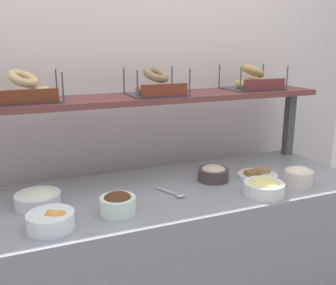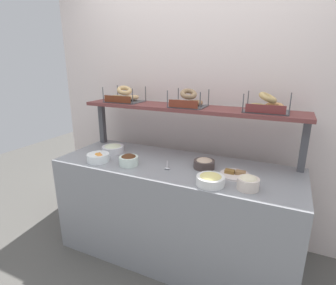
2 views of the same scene
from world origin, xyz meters
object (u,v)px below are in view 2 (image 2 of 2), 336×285
bowl_scallion_spread (113,148)px  serving_spoon_near_plate (167,166)px  bowl_tuna_salad (204,163)px  bagel_basket_plain (124,97)px  bowl_potato_salad (248,182)px  bowl_fruit_salad (98,157)px  bagel_basket_sesame (267,106)px  bowl_chocolate_spread (129,160)px  serving_plate_white (235,174)px  bagel_basket_everything (188,101)px  bowl_egg_salad (210,179)px

bowl_scallion_spread → serving_spoon_near_plate: 0.62m
bowl_tuna_salad → bagel_basket_plain: bearing=164.3°
bowl_potato_salad → serving_spoon_near_plate: bowl_potato_salad is taller
bowl_fruit_salad → bagel_basket_sesame: bagel_basket_sesame is taller
bowl_chocolate_spread → bowl_potato_salad: bearing=-2.0°
bowl_scallion_spread → bowl_fruit_salad: bearing=-82.7°
serving_plate_white → bagel_basket_sesame: bearing=64.4°
serving_spoon_near_plate → bagel_basket_sesame: size_ratio=0.51×
bowl_potato_salad → bagel_basket_everything: size_ratio=0.49×
bowl_scallion_spread → bagel_basket_plain: bagel_basket_plain is taller
bowl_chocolate_spread → bagel_basket_plain: size_ratio=0.46×
bowl_scallion_spread → bowl_fruit_salad: size_ratio=1.09×
bowl_tuna_salad → bowl_potato_salad: 0.43m
bowl_chocolate_spread → bowl_potato_salad: size_ratio=1.07×
serving_spoon_near_plate → bowl_scallion_spread: bearing=168.7°
bowl_tuna_salad → bowl_scallion_spread: size_ratio=0.81×
bowl_egg_salad → bagel_basket_everything: bagel_basket_everything is taller
bowl_tuna_salad → bowl_egg_salad: bearing=-64.3°
bagel_basket_everything → bowl_potato_salad: bearing=-37.2°
bowl_egg_salad → bagel_basket_plain: size_ratio=0.58×
bowl_chocolate_spread → bowl_tuna_salad: bowl_chocolate_spread is taller
bowl_tuna_salad → bowl_fruit_salad: bearing=-164.6°
bowl_scallion_spread → bowl_fruit_salad: 0.25m
bowl_egg_salad → serving_spoon_near_plate: 0.42m
bowl_chocolate_spread → serving_spoon_near_plate: (0.30, 0.09, -0.04)m
bowl_tuna_salad → bowl_fruit_salad: size_ratio=0.89×
bowl_tuna_salad → bagel_basket_sesame: bagel_basket_sesame is taller
bowl_tuna_salad → bowl_egg_salad: (0.13, -0.26, -0.00)m
bowl_scallion_spread → bagel_basket_plain: 0.50m
bowl_chocolate_spread → bowl_egg_salad: bowl_chocolate_spread is taller
bowl_potato_salad → bowl_egg_salad: bearing=-171.1°
bowl_egg_salad → serving_plate_white: size_ratio=0.90×
bowl_potato_salad → serving_plate_white: bearing=123.4°
bowl_chocolate_spread → bagel_basket_plain: 0.69m
serving_spoon_near_plate → bagel_basket_everything: bearing=83.5°
bowl_tuna_salad → bagel_basket_everything: 0.54m
bowl_potato_salad → bowl_fruit_salad: size_ratio=0.77×
bowl_scallion_spread → bagel_basket_sesame: bagel_basket_sesame is taller
bowl_scallion_spread → bowl_potato_salad: (1.23, -0.24, 0.01)m
bagel_basket_plain → bowl_scallion_spread: bearing=-88.2°
serving_plate_white → serving_spoon_near_plate: (-0.51, -0.06, -0.00)m
bowl_chocolate_spread → bowl_scallion_spread: (-0.30, 0.21, -0.01)m
bowl_chocolate_spread → bagel_basket_sesame: bagel_basket_sesame is taller
bowl_chocolate_spread → bowl_fruit_salad: bowl_chocolate_spread is taller
bowl_potato_salad → bagel_basket_everything: (-0.59, 0.45, 0.43)m
bagel_basket_sesame → bowl_fruit_salad: bearing=-158.5°
serving_spoon_near_plate → bowl_fruit_salad: bearing=-167.8°
bowl_potato_salad → serving_spoon_near_plate: size_ratio=0.86×
bagel_basket_plain → bagel_basket_everything: same height
bowl_tuna_salad → bagel_basket_sesame: size_ratio=0.50×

